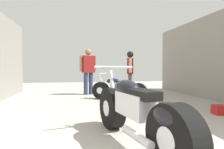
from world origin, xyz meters
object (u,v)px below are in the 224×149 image
at_px(motorcycle_maroon_cruiser, 136,112).
at_px(mechanic_in_blue, 88,69).
at_px(red_toolbox, 222,110).
at_px(mechanic_with_helmet, 130,68).
at_px(motorcycle_black_naked, 120,89).

xyz_separation_m(motorcycle_maroon_cruiser, mechanic_in_blue, (-0.28, 5.03, 0.54)).
xyz_separation_m(mechanic_in_blue, red_toolbox, (2.67, -3.74, -0.88)).
bearing_deg(red_toolbox, motorcycle_maroon_cruiser, -151.71).
distance_m(motorcycle_maroon_cruiser, mechanic_in_blue, 5.06).
height_order(mechanic_with_helmet, red_toolbox, mechanic_with_helmet).
distance_m(motorcycle_black_naked, red_toolbox, 2.88).
distance_m(motorcycle_black_naked, mechanic_in_blue, 1.85).
distance_m(mechanic_in_blue, red_toolbox, 4.68).
relative_size(mechanic_with_helmet, red_toolbox, 4.40).
bearing_deg(mechanic_in_blue, mechanic_with_helmet, -7.00).
distance_m(motorcycle_black_naked, mechanic_with_helmet, 1.61).
bearing_deg(mechanic_with_helmet, motorcycle_black_naked, -118.70).
bearing_deg(red_toolbox, motorcycle_black_naked, 128.26).
height_order(motorcycle_maroon_cruiser, mechanic_in_blue, mechanic_in_blue).
relative_size(motorcycle_maroon_cruiser, mechanic_with_helmet, 1.34).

